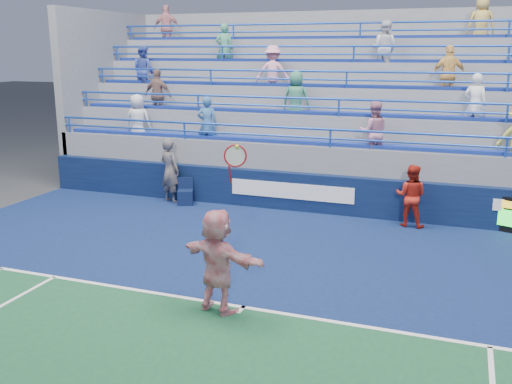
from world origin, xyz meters
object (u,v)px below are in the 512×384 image
at_px(line_judge, 170,170).
at_px(ball_girl, 411,196).
at_px(judge_chair, 186,196).
at_px(tennis_player, 218,261).

relative_size(line_judge, ball_girl, 1.18).
relative_size(judge_chair, tennis_player, 0.26).
distance_m(tennis_player, line_judge, 7.72).
xyz_separation_m(judge_chair, ball_girl, (6.47, 0.06, 0.57)).
distance_m(line_judge, ball_girl, 7.05).
xyz_separation_m(line_judge, ball_girl, (7.05, -0.09, -0.15)).
bearing_deg(ball_girl, line_judge, 5.11).
height_order(judge_chair, line_judge, line_judge).
bearing_deg(tennis_player, ball_girl, 66.85).
distance_m(tennis_player, ball_girl, 6.83).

